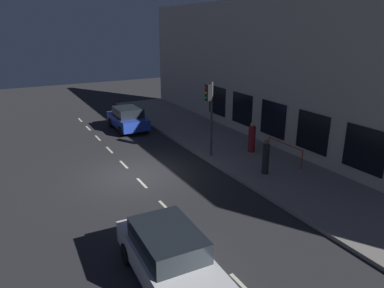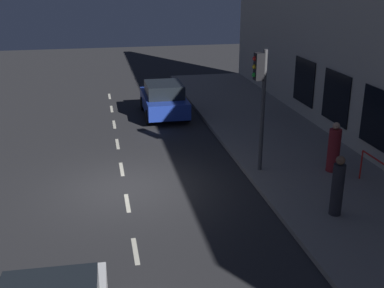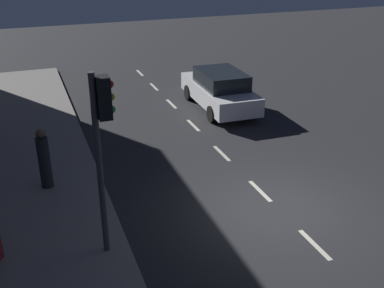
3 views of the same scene
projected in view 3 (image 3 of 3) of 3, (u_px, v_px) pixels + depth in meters
The scene contains 6 objects.
ground_plane at pixel (279, 209), 11.82m from camera, with size 60.00×60.00×0.00m, color #28282B.
sidewalk at pixel (23, 262), 9.78m from camera, with size 4.50×32.00×0.15m.
lane_centre_line at pixel (260, 191), 12.67m from camera, with size 0.12×27.20×0.01m.
traffic_light at pixel (102, 131), 8.96m from camera, with size 0.48×0.32×3.98m.
parked_car_1 at pixel (220, 90), 18.53m from camera, with size 2.01×4.58×1.58m.
pedestrian_0 at pixel (44, 160), 12.30m from camera, with size 0.46×0.46×1.70m.
Camera 3 is at (5.65, 8.65, 6.38)m, focal length 42.96 mm.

